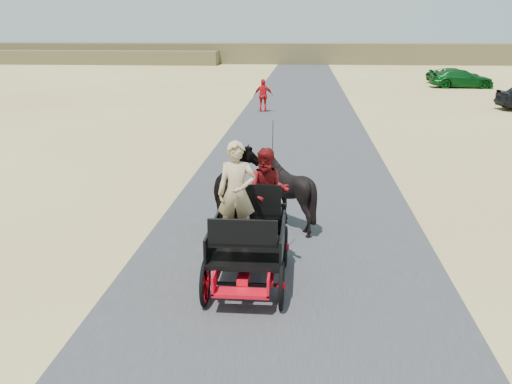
# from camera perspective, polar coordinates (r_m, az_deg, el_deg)

# --- Properties ---
(ground) EXTENTS (140.00, 140.00, 0.00)m
(ground) POSITION_cam_1_polar(r_m,az_deg,el_deg) (11.32, 2.91, -6.43)
(ground) COLOR tan
(road) EXTENTS (6.00, 140.00, 0.01)m
(road) POSITION_cam_1_polar(r_m,az_deg,el_deg) (11.32, 2.91, -6.40)
(road) COLOR #38383A
(road) RESTS_ON ground
(ridge_far) EXTENTS (140.00, 6.00, 2.40)m
(ridge_far) POSITION_cam_1_polar(r_m,az_deg,el_deg) (72.52, 4.77, 13.67)
(ridge_far) COLOR brown
(ridge_far) RESTS_ON ground
(ridge_near) EXTENTS (40.00, 4.00, 1.60)m
(ridge_near) POSITION_cam_1_polar(r_m,az_deg,el_deg) (74.95, -19.47, 12.60)
(ridge_near) COLOR brown
(ridge_near) RESTS_ON ground
(carriage) EXTENTS (1.30, 2.40, 0.72)m
(carriage) POSITION_cam_1_polar(r_m,az_deg,el_deg) (10.08, -0.78, -7.13)
(carriage) COLOR black
(carriage) RESTS_ON ground
(horse_left) EXTENTS (0.91, 2.01, 1.70)m
(horse_left) POSITION_cam_1_polar(r_m,az_deg,el_deg) (12.79, -1.92, 0.29)
(horse_left) COLOR black
(horse_left) RESTS_ON ground
(horse_right) EXTENTS (1.37, 1.54, 1.70)m
(horse_right) POSITION_cam_1_polar(r_m,az_deg,el_deg) (12.71, 3.01, 0.18)
(horse_right) COLOR black
(horse_right) RESTS_ON ground
(driver_man) EXTENTS (0.66, 0.43, 1.80)m
(driver_man) POSITION_cam_1_polar(r_m,az_deg,el_deg) (9.72, -1.95, -0.14)
(driver_man) COLOR tan
(driver_man) RESTS_ON carriage
(passenger_woman) EXTENTS (0.77, 0.60, 1.58)m
(passenger_woman) POSITION_cam_1_polar(r_m,az_deg,el_deg) (10.23, 1.20, 0.06)
(passenger_woman) COLOR #660C0F
(passenger_woman) RESTS_ON carriage
(pedestrian) EXTENTS (1.04, 0.51, 1.73)m
(pedestrian) POSITION_cam_1_polar(r_m,az_deg,el_deg) (30.41, 0.74, 9.62)
(pedestrian) COLOR red
(pedestrian) RESTS_ON ground
(car_c) EXTENTS (4.57, 1.89, 1.32)m
(car_c) POSITION_cam_1_polar(r_m,az_deg,el_deg) (45.41, 19.86, 10.61)
(car_c) COLOR #0C4C19
(car_c) RESTS_ON ground
(car_d) EXTENTS (4.61, 2.94, 1.18)m
(car_d) POSITION_cam_1_polar(r_m,az_deg,el_deg) (49.16, 19.21, 10.95)
(car_d) COLOR #0C4C19
(car_d) RESTS_ON ground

